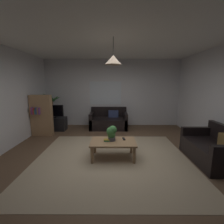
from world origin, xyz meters
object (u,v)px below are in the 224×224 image
at_px(pendant_lamp, 113,60).
at_px(tv, 53,111).
at_px(book_on_table_1, 107,140).
at_px(bookshelf_corner, 41,115).
at_px(remote_on_table_0, 124,139).
at_px(potted_plant_on_table, 112,133).
at_px(couch_right_side, 213,150).
at_px(tv_stand, 54,124).
at_px(potted_palm_corner, 53,111).
at_px(coffee_table, 113,144).
at_px(book_on_table_0, 107,141).
at_px(couch_under_window, 109,121).

bearing_deg(pendant_lamp, tv, 135.59).
height_order(book_on_table_1, bookshelf_corner, bookshelf_corner).
height_order(remote_on_table_0, potted_plant_on_table, potted_plant_on_table).
bearing_deg(potted_plant_on_table, couch_right_side, -5.34).
bearing_deg(couch_right_side, bookshelf_corner, -111.06).
bearing_deg(book_on_table_1, pendant_lamp, 0.64).
bearing_deg(tv_stand, potted_palm_corner, 113.82).
distance_m(coffee_table, book_on_table_1, 0.18).
relative_size(remote_on_table_0, potted_palm_corner, 0.11).
relative_size(book_on_table_0, book_on_table_1, 0.91).
height_order(book_on_table_0, pendant_lamp, pendant_lamp).
bearing_deg(coffee_table, couch_right_side, -4.32).
xyz_separation_m(coffee_table, remote_on_table_0, (0.26, 0.13, 0.08)).
xyz_separation_m(tv, potted_palm_corner, (-0.21, 0.49, -0.10)).
bearing_deg(bookshelf_corner, book_on_table_0, -35.81).
bearing_deg(couch_right_side, book_on_table_0, -93.77).
bearing_deg(book_on_table_1, tv, 133.58).
xyz_separation_m(book_on_table_0, tv_stand, (-2.12, 2.25, -0.19)).
xyz_separation_m(book_on_table_1, remote_on_table_0, (0.42, 0.13, -0.03)).
distance_m(couch_right_side, bookshelf_corner, 5.08).
relative_size(tv, bookshelf_corner, 0.55).
distance_m(couch_under_window, book_on_table_0, 2.53).
relative_size(tv_stand, pendant_lamp, 1.58).
xyz_separation_m(potted_plant_on_table, tv_stand, (-2.23, 2.20, -0.37)).
distance_m(potted_plant_on_table, bookshelf_corner, 2.90).
height_order(coffee_table, book_on_table_1, book_on_table_1).
height_order(book_on_table_1, pendant_lamp, pendant_lamp).
xyz_separation_m(couch_right_side, book_on_table_0, (-2.42, 0.16, 0.16)).
bearing_deg(couch_under_window, tv, -172.07).
bearing_deg(tv, tv_stand, 90.00).
height_order(couch_under_window, pendant_lamp, pendant_lamp).
distance_m(book_on_table_1, tv_stand, 3.09).
distance_m(potted_plant_on_table, potted_palm_corner, 3.61).
distance_m(couch_under_window, tv_stand, 2.11).
bearing_deg(couch_under_window, book_on_table_1, -89.53).
relative_size(tv_stand, potted_palm_corner, 0.61).
xyz_separation_m(tv_stand, bookshelf_corner, (-0.19, -0.59, 0.46)).
xyz_separation_m(couch_right_side, tv_stand, (-4.54, 2.41, -0.03)).
bearing_deg(potted_palm_corner, book_on_table_1, -49.44).
height_order(couch_under_window, book_on_table_1, couch_under_window).
xyz_separation_m(couch_right_side, tv, (-4.54, 2.39, 0.47)).
relative_size(couch_under_window, tv_stand, 1.62).
relative_size(couch_right_side, remote_on_table_0, 8.45).
distance_m(potted_palm_corner, bookshelf_corner, 1.06).
xyz_separation_m(couch_right_side, potted_palm_corner, (-4.75, 2.88, 0.37)).
xyz_separation_m(couch_right_side, coffee_table, (-2.28, 0.17, 0.08)).
height_order(book_on_table_0, bookshelf_corner, bookshelf_corner).
height_order(couch_right_side, book_on_table_0, couch_right_side).
distance_m(book_on_table_1, potted_palm_corner, 3.57).
bearing_deg(bookshelf_corner, tv_stand, 72.56).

